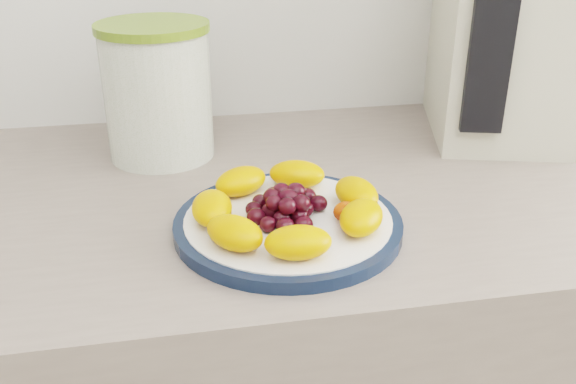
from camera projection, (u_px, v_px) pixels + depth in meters
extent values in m
cylinder|color=#111E37|center=(288.00, 225.00, 0.75)|extent=(0.27, 0.27, 0.01)
cylinder|color=white|center=(288.00, 224.00, 0.75)|extent=(0.24, 0.24, 0.02)
cylinder|color=#485F1F|center=(158.00, 96.00, 0.92)|extent=(0.18, 0.18, 0.18)
cylinder|color=olive|center=(152.00, 27.00, 0.88)|extent=(0.18, 0.18, 0.01)
cube|color=beige|center=(504.00, 27.00, 0.99)|extent=(0.26, 0.31, 0.34)
cube|color=black|center=(491.00, 44.00, 0.87)|extent=(0.06, 0.03, 0.25)
ellipsoid|color=orange|center=(357.00, 193.00, 0.76)|extent=(0.06, 0.08, 0.03)
ellipsoid|color=orange|center=(297.00, 174.00, 0.82)|extent=(0.08, 0.07, 0.03)
ellipsoid|color=orange|center=(241.00, 181.00, 0.80)|extent=(0.08, 0.08, 0.03)
ellipsoid|color=orange|center=(212.00, 208.00, 0.73)|extent=(0.05, 0.07, 0.03)
ellipsoid|color=orange|center=(235.00, 233.00, 0.68)|extent=(0.08, 0.08, 0.03)
ellipsoid|color=orange|center=(298.00, 242.00, 0.66)|extent=(0.07, 0.05, 0.03)
ellipsoid|color=orange|center=(361.00, 217.00, 0.71)|extent=(0.08, 0.08, 0.03)
ellipsoid|color=black|center=(288.00, 210.00, 0.74)|extent=(0.02, 0.02, 0.02)
ellipsoid|color=black|center=(305.00, 209.00, 0.74)|extent=(0.02, 0.02, 0.02)
ellipsoid|color=black|center=(294.00, 202.00, 0.76)|extent=(0.02, 0.02, 0.02)
ellipsoid|color=black|center=(277.00, 204.00, 0.76)|extent=(0.02, 0.02, 0.02)
ellipsoid|color=black|center=(271.00, 211.00, 0.74)|extent=(0.02, 0.02, 0.02)
ellipsoid|color=black|center=(282.00, 218.00, 0.72)|extent=(0.02, 0.02, 0.02)
ellipsoid|color=black|center=(300.00, 216.00, 0.73)|extent=(0.02, 0.02, 0.02)
ellipsoid|color=black|center=(318.00, 203.00, 0.76)|extent=(0.02, 0.02, 0.02)
ellipsoid|color=black|center=(307.00, 197.00, 0.77)|extent=(0.02, 0.02, 0.02)
ellipsoid|color=black|center=(290.00, 195.00, 0.78)|extent=(0.02, 0.02, 0.02)
ellipsoid|color=black|center=(274.00, 196.00, 0.77)|extent=(0.02, 0.02, 0.02)
ellipsoid|color=black|center=(260.00, 202.00, 0.76)|extent=(0.02, 0.02, 0.02)
ellipsoid|color=black|center=(254.00, 209.00, 0.74)|extent=(0.02, 0.02, 0.02)
ellipsoid|color=black|center=(256.00, 217.00, 0.73)|extent=(0.02, 0.02, 0.02)
ellipsoid|color=black|center=(268.00, 224.00, 0.71)|extent=(0.02, 0.02, 0.02)
ellipsoid|color=black|center=(285.00, 226.00, 0.70)|extent=(0.02, 0.02, 0.02)
ellipsoid|color=black|center=(304.00, 225.00, 0.71)|extent=(0.02, 0.02, 0.02)
ellipsoid|color=black|center=(288.00, 198.00, 0.73)|extent=(0.02, 0.02, 0.02)
ellipsoid|color=black|center=(296.00, 192.00, 0.75)|extent=(0.02, 0.02, 0.02)
ellipsoid|color=black|center=(281.00, 192.00, 0.75)|extent=(0.02, 0.02, 0.02)
ellipsoid|color=black|center=(272.00, 197.00, 0.74)|extent=(0.02, 0.02, 0.02)
ellipsoid|color=black|center=(274.00, 203.00, 0.72)|extent=(0.02, 0.02, 0.02)
ellipsoid|color=black|center=(287.00, 206.00, 0.72)|extent=(0.02, 0.02, 0.02)
ellipsoid|color=black|center=(301.00, 203.00, 0.72)|extent=(0.02, 0.02, 0.02)
ellipsoid|color=red|center=(346.00, 211.00, 0.73)|extent=(0.03, 0.03, 0.02)
ellipsoid|color=red|center=(367.00, 207.00, 0.74)|extent=(0.04, 0.03, 0.02)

